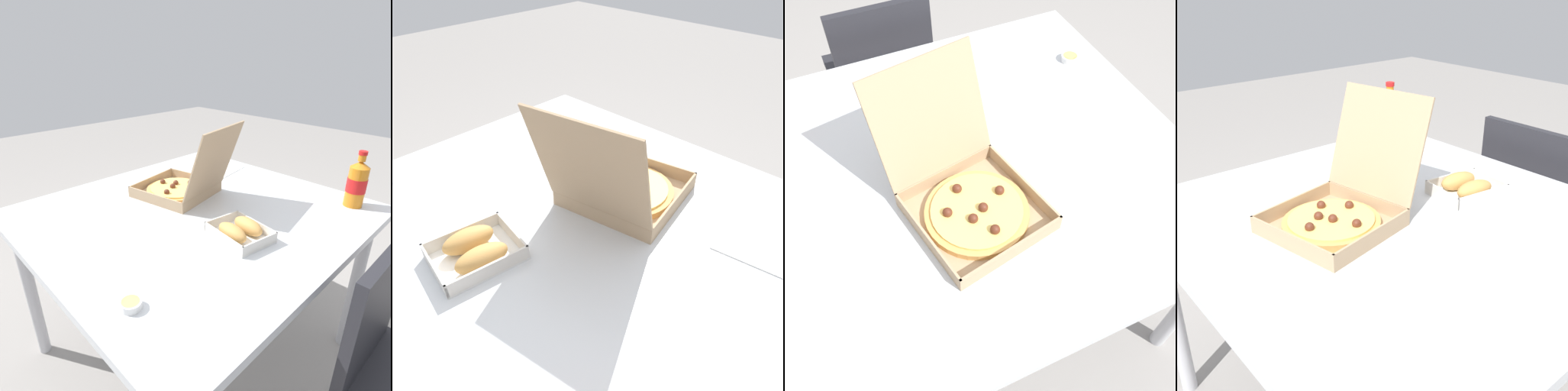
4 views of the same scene
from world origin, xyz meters
TOP-DOWN VIEW (x-y plane):
  - ground_plane at (0.00, 0.00)m, footprint 10.00×10.00m
  - dining_table at (0.00, 0.00)m, footprint 1.18×1.10m
  - pizza_box_open at (-0.06, -0.14)m, footprint 0.35×0.42m
  - bread_side_box at (0.04, 0.25)m, footprint 0.18×0.21m
  - paper_menu at (-0.42, -0.24)m, footprint 0.23×0.18m

SIDE VIEW (x-z plane):
  - ground_plane at x=0.00m, z-range 0.00..0.00m
  - dining_table at x=0.00m, z-range 0.29..1.02m
  - paper_menu at x=-0.42m, z-range 0.72..0.73m
  - bread_side_box at x=0.04m, z-range 0.72..0.78m
  - pizza_box_open at x=-0.06m, z-range 0.61..0.93m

